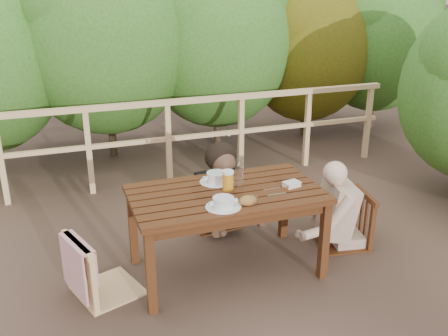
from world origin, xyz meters
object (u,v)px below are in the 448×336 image
object	(u,v)px
woman	(213,159)
bread_roll	(248,201)
chair_far	(214,182)
chair_right	(345,197)
tumbler	(254,201)
bottle	(240,174)
chair_left	(103,236)
beer_glass	(228,181)
soup_near	(223,203)
table	(226,232)
diner_right	(350,176)
soup_far	(217,178)
butter_tub	(292,185)

from	to	relation	value
woman	bread_roll	distance (m)	1.12
chair_far	chair_right	distance (m)	1.25
tumbler	bottle	bearing A→B (deg)	87.29
chair_left	beer_glass	distance (m)	1.05
soup_near	bread_roll	world-z (taller)	soup_near
chair_far	table	bearing A→B (deg)	-107.65
table	woman	distance (m)	0.92
woman	chair_far	bearing A→B (deg)	83.79
woman	chair_right	bearing A→B (deg)	136.56
woman	tumbler	bearing A→B (deg)	81.25
diner_right	chair_left	bearing A→B (deg)	101.33
chair_left	beer_glass	size ratio (longest dim) A/B	5.41
woman	diner_right	size ratio (longest dim) A/B	1.04
soup_far	bottle	bearing A→B (deg)	-51.54
chair_far	soup_near	distance (m)	1.16
woman	soup_near	distance (m)	1.14
chair_right	tumbler	world-z (taller)	chair_right
table	bottle	distance (m)	0.50
diner_right	bread_roll	size ratio (longest dim) A/B	9.80
diner_right	soup_near	world-z (taller)	diner_right
table	bottle	world-z (taller)	bottle
diner_right	chair_right	bearing A→B (deg)	99.48
diner_right	tumbler	distance (m)	1.15
bottle	chair_right	bearing A→B (deg)	1.95
soup_far	bottle	xyz separation A→B (m)	(0.14, -0.17, 0.08)
table	soup_near	world-z (taller)	soup_near
chair_right	table	bearing A→B (deg)	-76.50
bottle	diner_right	bearing A→B (deg)	1.90
chair_left	diner_right	bearing A→B (deg)	-107.41
bottle	tumbler	distance (m)	0.35
soup_far	beer_glass	bearing A→B (deg)	-81.50
chair_left	bread_roll	world-z (taller)	chair_left
bottle	butter_tub	size ratio (longest dim) A/B	1.99
table	bottle	size ratio (longest dim) A/B	5.77
soup_far	soup_near	bearing A→B (deg)	-102.81
soup_near	bread_roll	size ratio (longest dim) A/B	1.99
chair_left	chair_right	bearing A→B (deg)	-107.39
chair_far	bread_roll	world-z (taller)	chair_far
chair_far	diner_right	world-z (taller)	diner_right
chair_right	bottle	bearing A→B (deg)	-78.56
bread_roll	woman	bearing A→B (deg)	85.41
table	beer_glass	distance (m)	0.44
chair_right	soup_far	size ratio (longest dim) A/B	3.22
chair_left	soup_near	size ratio (longest dim) A/B	3.60
woman	tumbler	distance (m)	1.14
butter_tub	diner_right	bearing A→B (deg)	1.86
table	diner_right	size ratio (longest dim) A/B	1.15
butter_tub	soup_far	bearing A→B (deg)	138.34
butter_tub	tumbler	bearing A→B (deg)	-166.30
woman	diner_right	xyz separation A→B (m)	(1.03, -0.76, -0.02)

